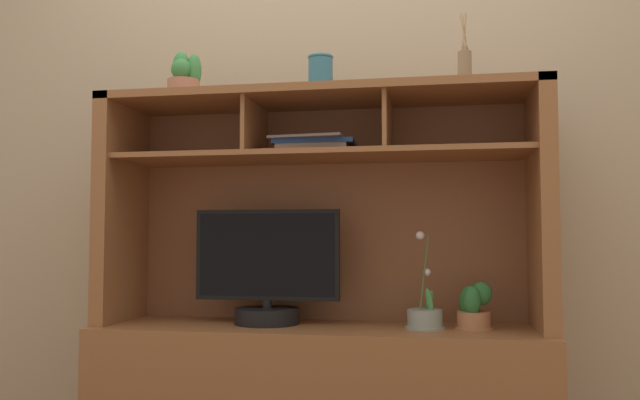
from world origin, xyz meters
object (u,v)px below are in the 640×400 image
object	(u,v)px
diffuser_bottle	(465,67)
ceramic_vase	(321,75)
potted_fern	(474,309)
magazine_stack_left	(313,147)
potted_orchid	(425,317)
tv_monitor	(267,277)
potted_succulent	(184,77)
media_console	(320,358)

from	to	relation	value
diffuser_bottle	ceramic_vase	bearing A→B (deg)	175.87
potted_fern	magazine_stack_left	distance (m)	0.85
diffuser_bottle	potted_orchid	bearing A→B (deg)	178.07
magazine_stack_left	potted_orchid	bearing A→B (deg)	-5.17
tv_monitor	potted_succulent	bearing A→B (deg)	-175.11
tv_monitor	ceramic_vase	size ratio (longest dim) A/B	3.71
potted_orchid	ceramic_vase	distance (m)	1.00
diffuser_bottle	ceramic_vase	xyz separation A→B (m)	(-0.54, 0.04, 0.01)
magazine_stack_left	potted_succulent	world-z (taller)	potted_succulent
media_console	potted_orchid	size ratio (longest dim) A/B	4.75
media_console	potted_orchid	distance (m)	0.43
potted_fern	potted_succulent	distance (m)	1.42
tv_monitor	diffuser_bottle	xyz separation A→B (m)	(0.75, -0.03, 0.77)
media_console	potted_orchid	xyz separation A→B (m)	(0.39, -0.03, 0.17)
potted_succulent	diffuser_bottle	bearing A→B (deg)	0.04
potted_fern	media_console	bearing A→B (deg)	178.28
tv_monitor	magazine_stack_left	xyz separation A→B (m)	(0.18, 0.02, 0.50)
potted_fern	potted_succulent	world-z (taller)	potted_succulent
potted_orchid	potted_fern	world-z (taller)	potted_orchid
tv_monitor	potted_orchid	bearing A→B (deg)	-2.19
tv_monitor	potted_succulent	size ratio (longest dim) A/B	3.01
tv_monitor	potted_orchid	size ratio (longest dim) A/B	1.59
potted_orchid	potted_succulent	bearing A→B (deg)	-179.64
potted_succulent	potted_fern	bearing A→B (deg)	0.88
media_console	ceramic_vase	bearing A→B (deg)	90.00
tv_monitor	potted_orchid	distance (m)	0.61
media_console	diffuser_bottle	size ratio (longest dim) A/B	6.20
media_console	ceramic_vase	distance (m)	1.08
potted_fern	potted_succulent	xyz separation A→B (m)	(-1.10, -0.02, 0.89)
diffuser_bottle	ceramic_vase	world-z (taller)	diffuser_bottle
media_console	potted_fern	world-z (taller)	media_console
potted_orchid	potted_succulent	world-z (taller)	potted_succulent
media_console	tv_monitor	xyz separation A→B (m)	(-0.21, -0.01, 0.30)
potted_fern	potted_orchid	bearing A→B (deg)	-176.35
diffuser_bottle	media_console	bearing A→B (deg)	176.51
potted_fern	diffuser_bottle	bearing A→B (deg)	-141.26
magazine_stack_left	potted_succulent	distance (m)	0.59
ceramic_vase	media_console	bearing A→B (deg)	-90.00
media_console	potted_fern	distance (m)	0.60
potted_succulent	ceramic_vase	xyz separation A→B (m)	(0.54, 0.04, -0.00)
diffuser_bottle	potted_fern	bearing A→B (deg)	38.74
magazine_stack_left	potted_succulent	size ratio (longest dim) A/B	2.03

